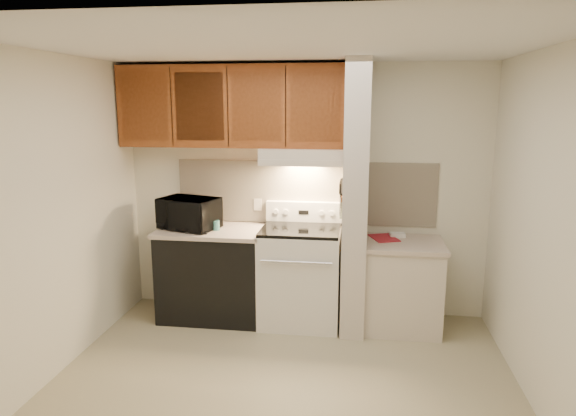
# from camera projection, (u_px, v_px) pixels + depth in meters

# --- Properties ---
(floor) EXTENTS (3.60, 3.60, 0.00)m
(floor) POSITION_uv_depth(u_px,v_px,m) (283.00, 383.00, 3.96)
(floor) COLOR tan
(floor) RESTS_ON ground
(ceiling) EXTENTS (3.60, 3.60, 0.00)m
(ceiling) POSITION_uv_depth(u_px,v_px,m) (282.00, 46.00, 3.46)
(ceiling) COLOR white
(ceiling) RESTS_ON wall_back
(wall_back) EXTENTS (3.60, 2.50, 0.02)m
(wall_back) POSITION_uv_depth(u_px,v_px,m) (305.00, 191.00, 5.16)
(wall_back) COLOR silver
(wall_back) RESTS_ON floor
(wall_left) EXTENTS (0.02, 3.00, 2.50)m
(wall_left) POSITION_uv_depth(u_px,v_px,m) (52.00, 218.00, 3.95)
(wall_left) COLOR silver
(wall_left) RESTS_ON floor
(wall_right) EXTENTS (0.02, 3.00, 2.50)m
(wall_right) POSITION_uv_depth(u_px,v_px,m) (546.00, 234.00, 3.47)
(wall_right) COLOR silver
(wall_right) RESTS_ON floor
(backsplash) EXTENTS (2.60, 0.02, 0.63)m
(backsplash) POSITION_uv_depth(u_px,v_px,m) (305.00, 193.00, 5.16)
(backsplash) COLOR #FDE9C9
(backsplash) RESTS_ON wall_back
(range_body) EXTENTS (0.76, 0.65, 0.92)m
(range_body) POSITION_uv_depth(u_px,v_px,m) (300.00, 277.00, 4.99)
(range_body) COLOR silver
(range_body) RESTS_ON floor
(oven_window) EXTENTS (0.50, 0.01, 0.30)m
(oven_window) POSITION_uv_depth(u_px,v_px,m) (297.00, 284.00, 4.67)
(oven_window) COLOR black
(oven_window) RESTS_ON range_body
(oven_handle) EXTENTS (0.65, 0.02, 0.02)m
(oven_handle) POSITION_uv_depth(u_px,v_px,m) (296.00, 262.00, 4.59)
(oven_handle) COLOR silver
(oven_handle) RESTS_ON range_body
(cooktop) EXTENTS (0.74, 0.64, 0.03)m
(cooktop) POSITION_uv_depth(u_px,v_px,m) (301.00, 229.00, 4.89)
(cooktop) COLOR black
(cooktop) RESTS_ON range_body
(range_backguard) EXTENTS (0.76, 0.08, 0.20)m
(range_backguard) POSITION_uv_depth(u_px,v_px,m) (304.00, 211.00, 5.15)
(range_backguard) COLOR silver
(range_backguard) RESTS_ON range_body
(range_display) EXTENTS (0.10, 0.01, 0.04)m
(range_display) POSITION_uv_depth(u_px,v_px,m) (304.00, 212.00, 5.11)
(range_display) COLOR black
(range_display) RESTS_ON range_backguard
(range_knob_left_outer) EXTENTS (0.05, 0.02, 0.05)m
(range_knob_left_outer) POSITION_uv_depth(u_px,v_px,m) (276.00, 212.00, 5.14)
(range_knob_left_outer) COLOR silver
(range_knob_left_outer) RESTS_ON range_backguard
(range_knob_left_inner) EXTENTS (0.05, 0.02, 0.05)m
(range_knob_left_inner) POSITION_uv_depth(u_px,v_px,m) (286.00, 212.00, 5.13)
(range_knob_left_inner) COLOR silver
(range_knob_left_inner) RESTS_ON range_backguard
(range_knob_right_inner) EXTENTS (0.05, 0.02, 0.05)m
(range_knob_right_inner) POSITION_uv_depth(u_px,v_px,m) (322.00, 213.00, 5.08)
(range_knob_right_inner) COLOR silver
(range_knob_right_inner) RESTS_ON range_backguard
(range_knob_right_outer) EXTENTS (0.05, 0.02, 0.05)m
(range_knob_right_outer) POSITION_uv_depth(u_px,v_px,m) (332.00, 213.00, 5.06)
(range_knob_right_outer) COLOR silver
(range_knob_right_outer) RESTS_ON range_backguard
(dishwasher_front) EXTENTS (1.00, 0.63, 0.87)m
(dishwasher_front) POSITION_uv_depth(u_px,v_px,m) (213.00, 275.00, 5.12)
(dishwasher_front) COLOR black
(dishwasher_front) RESTS_ON floor
(left_countertop) EXTENTS (1.04, 0.67, 0.04)m
(left_countertop) POSITION_uv_depth(u_px,v_px,m) (212.00, 231.00, 5.03)
(left_countertop) COLOR #C4AF9F
(left_countertop) RESTS_ON dishwasher_front
(spoon_rest) EXTENTS (0.21, 0.07, 0.01)m
(spoon_rest) POSITION_uv_depth(u_px,v_px,m) (197.00, 233.00, 4.84)
(spoon_rest) COLOR black
(spoon_rest) RESTS_ON left_countertop
(teal_jar) EXTENTS (0.10, 0.10, 0.09)m
(teal_jar) POSITION_uv_depth(u_px,v_px,m) (215.00, 225.00, 4.97)
(teal_jar) COLOR #316E6C
(teal_jar) RESTS_ON left_countertop
(outlet) EXTENTS (0.08, 0.01, 0.12)m
(outlet) POSITION_uv_depth(u_px,v_px,m) (258.00, 205.00, 5.23)
(outlet) COLOR beige
(outlet) RESTS_ON backsplash
(microwave) EXTENTS (0.63, 0.51, 0.30)m
(microwave) POSITION_uv_depth(u_px,v_px,m) (189.00, 213.00, 5.01)
(microwave) COLOR black
(microwave) RESTS_ON left_countertop
(partition_pillar) EXTENTS (0.22, 0.70, 2.50)m
(partition_pillar) POSITION_uv_depth(u_px,v_px,m) (355.00, 198.00, 4.76)
(partition_pillar) COLOR beige
(partition_pillar) RESTS_ON floor
(pillar_trim) EXTENTS (0.01, 0.70, 0.04)m
(pillar_trim) POSITION_uv_depth(u_px,v_px,m) (343.00, 193.00, 4.76)
(pillar_trim) COLOR brown
(pillar_trim) RESTS_ON partition_pillar
(knife_strip) EXTENTS (0.02, 0.42, 0.04)m
(knife_strip) POSITION_uv_depth(u_px,v_px,m) (342.00, 192.00, 4.71)
(knife_strip) COLOR black
(knife_strip) RESTS_ON partition_pillar
(knife_blade_a) EXTENTS (0.01, 0.03, 0.16)m
(knife_blade_a) POSITION_uv_depth(u_px,v_px,m) (340.00, 206.00, 4.57)
(knife_blade_a) COLOR silver
(knife_blade_a) RESTS_ON knife_strip
(knife_handle_a) EXTENTS (0.02, 0.02, 0.10)m
(knife_handle_a) POSITION_uv_depth(u_px,v_px,m) (340.00, 189.00, 4.55)
(knife_handle_a) COLOR black
(knife_handle_a) RESTS_ON knife_strip
(knife_blade_b) EXTENTS (0.01, 0.04, 0.18)m
(knife_blade_b) POSITION_uv_depth(u_px,v_px,m) (340.00, 205.00, 4.66)
(knife_blade_b) COLOR silver
(knife_blade_b) RESTS_ON knife_strip
(knife_handle_b) EXTENTS (0.02, 0.02, 0.10)m
(knife_handle_b) POSITION_uv_depth(u_px,v_px,m) (341.00, 188.00, 4.63)
(knife_handle_b) COLOR black
(knife_handle_b) RESTS_ON knife_strip
(knife_blade_c) EXTENTS (0.01, 0.04, 0.20)m
(knife_blade_c) POSITION_uv_depth(u_px,v_px,m) (341.00, 204.00, 4.74)
(knife_blade_c) COLOR silver
(knife_blade_c) RESTS_ON knife_strip
(knife_handle_c) EXTENTS (0.02, 0.02, 0.10)m
(knife_handle_c) POSITION_uv_depth(u_px,v_px,m) (341.00, 186.00, 4.71)
(knife_handle_c) COLOR black
(knife_handle_c) RESTS_ON knife_strip
(knife_blade_d) EXTENTS (0.01, 0.04, 0.16)m
(knife_blade_d) POSITION_uv_depth(u_px,v_px,m) (341.00, 201.00, 4.80)
(knife_blade_d) COLOR silver
(knife_blade_d) RESTS_ON knife_strip
(knife_handle_d) EXTENTS (0.02, 0.02, 0.10)m
(knife_handle_d) POSITION_uv_depth(u_px,v_px,m) (341.00, 185.00, 4.79)
(knife_handle_d) COLOR black
(knife_handle_d) RESTS_ON knife_strip
(knife_blade_e) EXTENTS (0.01, 0.04, 0.18)m
(knife_blade_e) POSITION_uv_depth(u_px,v_px,m) (341.00, 200.00, 4.88)
(knife_blade_e) COLOR silver
(knife_blade_e) RESTS_ON knife_strip
(knife_handle_e) EXTENTS (0.02, 0.02, 0.10)m
(knife_handle_e) POSITION_uv_depth(u_px,v_px,m) (342.00, 184.00, 4.85)
(knife_handle_e) COLOR black
(knife_handle_e) RESTS_ON knife_strip
(oven_mitt) EXTENTS (0.03, 0.10, 0.25)m
(oven_mitt) POSITION_uv_depth(u_px,v_px,m) (342.00, 205.00, 4.96)
(oven_mitt) COLOR slate
(oven_mitt) RESTS_ON partition_pillar
(right_cab_base) EXTENTS (0.70, 0.60, 0.81)m
(right_cab_base) POSITION_uv_depth(u_px,v_px,m) (402.00, 287.00, 4.86)
(right_cab_base) COLOR beige
(right_cab_base) RESTS_ON floor
(right_countertop) EXTENTS (0.74, 0.64, 0.04)m
(right_countertop) POSITION_uv_depth(u_px,v_px,m) (404.00, 244.00, 4.78)
(right_countertop) COLOR #C4AF9F
(right_countertop) RESTS_ON right_cab_base
(red_folder) EXTENTS (0.31, 0.36, 0.01)m
(red_folder) POSITION_uv_depth(u_px,v_px,m) (384.00, 238.00, 4.89)
(red_folder) COLOR maroon
(red_folder) RESTS_ON right_countertop
(white_box) EXTENTS (0.16, 0.11, 0.04)m
(white_box) POSITION_uv_depth(u_px,v_px,m) (397.00, 235.00, 4.95)
(white_box) COLOR white
(white_box) RESTS_ON right_countertop
(range_hood) EXTENTS (0.78, 0.44, 0.15)m
(range_hood) POSITION_uv_depth(u_px,v_px,m) (303.00, 156.00, 4.87)
(range_hood) COLOR beige
(range_hood) RESTS_ON upper_cabinets
(hood_lip) EXTENTS (0.78, 0.04, 0.06)m
(hood_lip) POSITION_uv_depth(u_px,v_px,m) (300.00, 163.00, 4.68)
(hood_lip) COLOR beige
(hood_lip) RESTS_ON range_hood
(upper_cabinets) EXTENTS (2.18, 0.33, 0.77)m
(upper_cabinets) POSITION_uv_depth(u_px,v_px,m) (232.00, 107.00, 4.92)
(upper_cabinets) COLOR brown
(upper_cabinets) RESTS_ON wall_back
(cab_door_a) EXTENTS (0.46, 0.01, 0.63)m
(cab_door_a) POSITION_uv_depth(u_px,v_px,m) (144.00, 107.00, 4.87)
(cab_door_a) COLOR brown
(cab_door_a) RESTS_ON upper_cabinets
(cab_gap_a) EXTENTS (0.01, 0.01, 0.73)m
(cab_gap_a) POSITION_uv_depth(u_px,v_px,m) (172.00, 107.00, 4.84)
(cab_gap_a) COLOR black
(cab_gap_a) RESTS_ON upper_cabinets
(cab_door_b) EXTENTS (0.46, 0.01, 0.63)m
(cab_door_b) POSITION_uv_depth(u_px,v_px,m) (199.00, 107.00, 4.80)
(cab_door_b) COLOR brown
(cab_door_b) RESTS_ON upper_cabinets
(cab_gap_b) EXTENTS (0.01, 0.01, 0.73)m
(cab_gap_b) POSITION_uv_depth(u_px,v_px,m) (228.00, 107.00, 4.76)
(cab_gap_b) COLOR black
(cab_gap_b) RESTS_ON upper_cabinets
(cab_door_c) EXTENTS (0.46, 0.01, 0.63)m
(cab_door_c) POSITION_uv_depth(u_px,v_px,m) (257.00, 107.00, 4.73)
(cab_door_c) COLOR brown
(cab_door_c) RESTS_ON upper_cabinets
(cab_gap_c) EXTENTS (0.01, 0.01, 0.73)m
(cab_gap_c) POSITION_uv_depth(u_px,v_px,m) (286.00, 107.00, 4.69)
(cab_gap_c) COLOR black
(cab_gap_c) RESTS_ON upper_cabinets
(cab_door_d) EXTENTS (0.46, 0.01, 0.63)m
(cab_door_d) POSITION_uv_depth(u_px,v_px,m) (315.00, 107.00, 4.65)
(cab_door_d) COLOR brown
(cab_door_d) RESTS_ON upper_cabinets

